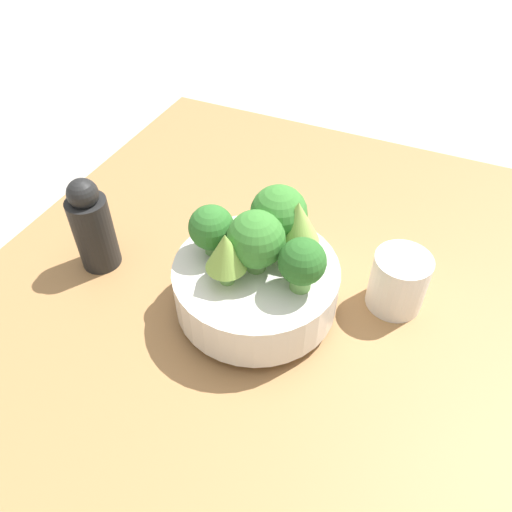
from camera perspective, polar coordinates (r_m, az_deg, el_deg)
ground_plane at (r=0.69m, az=-2.93°, el=-9.03°), size 6.00×6.00×0.00m
table at (r=0.68m, az=-2.98°, el=-8.21°), size 1.06×0.76×0.03m
bowl at (r=0.64m, az=0.00°, el=-3.38°), size 0.21×0.21×0.08m
broccoli_floret_front at (r=0.62m, az=-5.11°, el=3.18°), size 0.06×0.06×0.07m
romanesco_piece_near at (r=0.57m, az=-3.75°, el=0.60°), size 0.05×0.05×0.07m
broccoli_floret_center at (r=0.59m, az=0.00°, el=1.83°), size 0.07×0.07×0.08m
broccoli_floret_left at (r=0.62m, az=2.62°, el=4.74°), size 0.07×0.07×0.09m
broccoli_floret_back at (r=0.57m, az=5.30°, el=-0.80°), size 0.06×0.06×0.07m
romanesco_piece_far at (r=0.60m, az=4.75°, el=3.73°), size 0.06×0.06×0.09m
cup at (r=0.68m, az=15.95°, el=-2.82°), size 0.07×0.07×0.08m
pepper_mill at (r=0.73m, az=-18.19°, el=3.22°), size 0.06×0.06×0.15m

